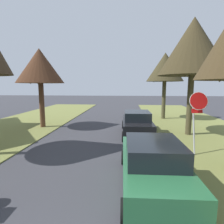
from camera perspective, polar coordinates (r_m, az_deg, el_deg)
name	(u,v)px	position (r m, az deg, el deg)	size (l,w,h in m)	color
stop_sign_far	(197,110)	(9.02, 25.11, 0.60)	(0.81, 0.77, 2.90)	#9EA0A5
street_tree_right_mid_b	(193,47)	(12.92, 24.07, 18.08)	(4.24, 4.24, 7.31)	#453E27
street_tree_right_far	(165,68)	(18.39, 16.26, 13.21)	(3.47, 3.47, 6.26)	#454129
street_tree_left_mid_b	(40,66)	(15.02, -21.67, 13.11)	(3.50, 3.50, 5.92)	brown
parked_sedan_green	(152,166)	(6.09, 12.44, -16.07)	(2.02, 4.44, 1.57)	#28663D
parked_sedan_black	(137,124)	(12.16, 7.74, -3.69)	(2.02, 4.44, 1.57)	black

